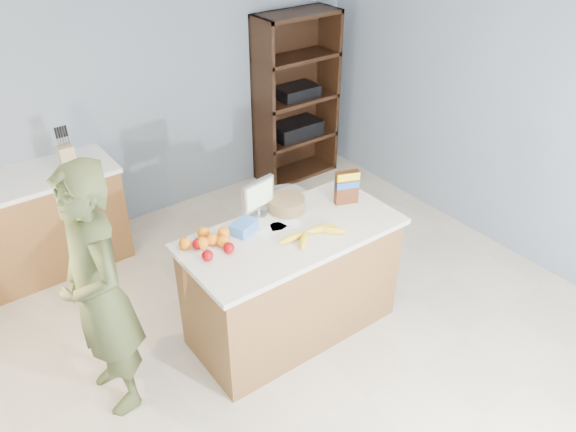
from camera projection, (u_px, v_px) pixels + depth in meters
floor at (316, 350)px, 4.17m from camera, size 4.50×5.00×0.02m
walls at (324, 148)px, 3.28m from camera, size 4.52×5.02×2.51m
counter_peninsula at (292, 285)px, 4.15m from camera, size 1.56×0.76×0.90m
back_cabinet at (48, 221)px, 4.81m from camera, size 1.24×0.62×0.90m
shelving_unit at (293, 100)px, 6.07m from camera, size 0.90×0.40×1.80m
person at (98, 294)px, 3.37m from camera, size 0.45×0.66×1.74m
knife_block at (67, 158)px, 4.58m from camera, size 0.12×0.10×0.31m
envelopes at (279, 227)px, 3.92m from camera, size 0.35×0.18×0.00m
bananas at (312, 234)px, 3.81m from camera, size 0.47×0.21×0.05m
apples at (211, 249)px, 3.64m from camera, size 0.23×0.24×0.08m
oranges at (208, 239)px, 3.74m from camera, size 0.35×0.25×0.08m
blue_carton at (244, 227)px, 3.86m from camera, size 0.21×0.18×0.08m
salad_bowl at (287, 202)px, 4.10m from camera, size 0.30×0.30×0.13m
tv at (258, 196)px, 3.98m from camera, size 0.28×0.12×0.28m
cereal_box at (347, 185)px, 4.13m from camera, size 0.18×0.12×0.26m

